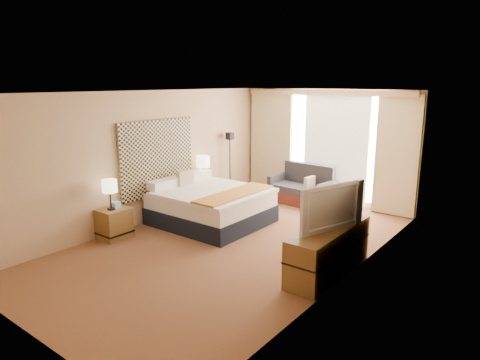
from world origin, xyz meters
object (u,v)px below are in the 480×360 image
Objects in this scene: desk_chair at (348,229)px; lamp_right at (203,162)px; loveseat at (302,190)px; television at (327,205)px; floor_lamp at (230,152)px; nightstand_right at (207,195)px; nightstand_left at (114,223)px; lamp_left at (110,187)px; bed at (211,205)px; media_dresser at (329,250)px.

lamp_right is (-3.72, 0.68, 0.54)m from desk_chair.
lamp_right is at bearing -129.03° from loveseat.
floor_lamp is at bearing 76.82° from television.
nightstand_right is 0.34× the size of floor_lamp.
nightstand_right is at bearing -87.99° from floor_lamp.
loveseat is (1.54, 4.09, 0.02)m from nightstand_left.
lamp_left is (0.03, -2.57, 0.70)m from nightstand_right.
nightstand_left is at bearing -89.49° from floor_lamp.
lamp_left is at bearing -113.62° from bed.
lamp_right is at bearing -122.99° from nightstand_right.
loveseat is 3.18m from desk_chair.
media_dresser is at bearing -21.40° from nightstand_right.
loveseat is at bearing 46.04° from nightstand_right.
desk_chair is (2.14, -2.34, 0.19)m from loveseat.
floor_lamp reaches higher than lamp_right.
floor_lamp reaches higher than desk_chair.
media_dresser is 0.89× the size of bed.
bed is 2.03m from lamp_left.
lamp_right reaches higher than desk_chair.
nightstand_right is at bearing 135.60° from bed.
television is at bearing -142.63° from media_dresser.
floor_lamp is (-0.84, 1.65, 0.77)m from bed.
bed reaches higher than nightstand_left.
lamp_left is at bearing -165.65° from desk_chair.
media_dresser is (3.70, 1.05, 0.07)m from nightstand_left.
bed is at bearing -102.39° from loveseat.
loveseat reaches higher than media_dresser.
floor_lamp reaches higher than nightstand_right.
desk_chair is (3.68, 1.75, 0.21)m from nightstand_left.
loveseat is at bearing 53.76° from television.
floor_lamp reaches higher than nightstand_left.
television is at bearing 15.49° from nightstand_left.
desk_chair is (3.71, -1.60, -0.65)m from floor_lamp.
television is at bearing -13.76° from bed.
bed is 3.26× the size of lamp_right.
floor_lamp is 0.93m from lamp_right.
nightstand_left is 0.34× the size of floor_lamp.
loveseat is at bearing 120.31° from desk_chair.
nightstand_right is at bearing 156.33° from desk_chair.
media_dresser is 0.71m from desk_chair.
nightstand_right is at bearing -129.43° from loveseat.
nightstand_left is 1.00× the size of lamp_left.
television is (2.84, -0.70, 0.68)m from bed.
media_dresser is 3.88m from lamp_left.
bed is (-2.89, 0.66, 0.01)m from media_dresser.
media_dresser is 3.28× the size of lamp_left.
bed is 2.87m from desk_chair.
loveseat is at bearing 125.44° from media_dresser.
nightstand_right is 1.14m from bed.
media_dresser is 4.45m from floor_lamp.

